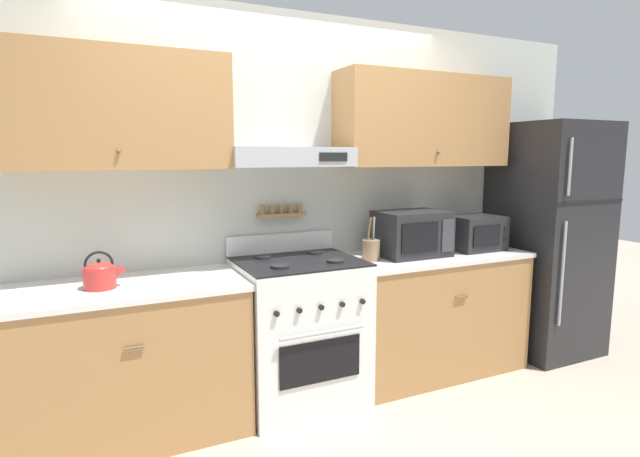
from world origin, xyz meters
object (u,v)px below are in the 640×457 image
at_px(microwave, 412,233).
at_px(utensil_crock, 371,249).
at_px(tea_kettle, 100,274).
at_px(toaster_oven, 475,233).
at_px(refrigerator, 547,239).
at_px(stove_range, 299,330).

relative_size(microwave, utensil_crock, 1.66).
bearing_deg(tea_kettle, toaster_oven, -0.04).
bearing_deg(utensil_crock, refrigerator, -1.35).
bearing_deg(stove_range, tea_kettle, -179.94).
xyz_separation_m(refrigerator, utensil_crock, (-1.65, 0.04, 0.04)).
height_order(refrigerator, utensil_crock, refrigerator).
bearing_deg(microwave, tea_kettle, -179.50).
distance_m(stove_range, utensil_crock, 0.73).
bearing_deg(refrigerator, stove_range, 178.95).
xyz_separation_m(tea_kettle, utensil_crock, (1.69, 0.00, -0.00)).
height_order(stove_range, utensil_crock, utensil_crock).
height_order(stove_range, toaster_oven, toaster_oven).
xyz_separation_m(stove_range, toaster_oven, (1.45, -0.00, 0.54)).
xyz_separation_m(stove_range, microwave, (0.88, 0.02, 0.57)).
xyz_separation_m(refrigerator, toaster_oven, (-0.73, 0.04, 0.09)).
bearing_deg(utensil_crock, toaster_oven, -0.11).
height_order(refrigerator, tea_kettle, refrigerator).
xyz_separation_m(refrigerator, tea_kettle, (-3.34, 0.04, 0.04)).
bearing_deg(toaster_oven, refrigerator, -2.90).
bearing_deg(utensil_crock, tea_kettle, -180.00).
bearing_deg(stove_range, microwave, 1.08).
height_order(stove_range, microwave, microwave).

